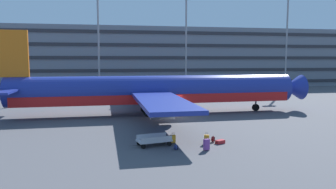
# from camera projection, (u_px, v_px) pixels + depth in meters

# --- Properties ---
(ground_plane) EXTENTS (600.00, 600.00, 0.00)m
(ground_plane) POSITION_uv_depth(u_px,v_px,m) (174.00, 117.00, 37.18)
(ground_plane) COLOR #4C4C51
(terminal_structure) EXTENTS (164.98, 20.93, 14.12)m
(terminal_structure) POSITION_uv_depth(u_px,v_px,m) (137.00, 58.00, 82.24)
(terminal_structure) COLOR slate
(terminal_structure) RESTS_ON ground_plane
(airliner) EXTENTS (39.73, 32.14, 9.85)m
(airliner) POSITION_uv_depth(u_px,v_px,m) (153.00, 91.00, 38.92)
(airliner) COLOR navy
(airliner) RESTS_ON ground_plane
(light_mast_center_left) EXTENTS (1.80, 0.50, 19.40)m
(light_mast_center_left) POSITION_uv_depth(u_px,v_px,m) (98.00, 35.00, 62.34)
(light_mast_center_left) COLOR gray
(light_mast_center_left) RESTS_ON ground_plane
(light_mast_center_right) EXTENTS (1.80, 0.50, 19.33)m
(light_mast_center_right) POSITION_uv_depth(u_px,v_px,m) (186.00, 36.00, 65.55)
(light_mast_center_right) COLOR gray
(light_mast_center_right) RESTS_ON ground_plane
(light_mast_right) EXTENTS (1.80, 0.50, 20.64)m
(light_mast_right) POSITION_uv_depth(u_px,v_px,m) (287.00, 35.00, 69.60)
(light_mast_right) COLOR gray
(light_mast_right) RESTS_ON ground_plane
(suitcase_small) EXTENTS (0.83, 0.65, 0.27)m
(suitcase_small) POSITION_uv_depth(u_px,v_px,m) (220.00, 142.00, 25.56)
(suitcase_small) COLOR #B21E23
(suitcase_small) RESTS_ON ground_plane
(suitcase_black) EXTENTS (0.45, 0.33, 0.85)m
(suitcase_black) POSITION_uv_depth(u_px,v_px,m) (173.00, 139.00, 25.64)
(suitcase_black) COLOR orange
(suitcase_black) RESTS_ON ground_plane
(suitcase_scuffed) EXTENTS (0.48, 0.38, 0.98)m
(suitcase_scuffed) POSITION_uv_depth(u_px,v_px,m) (207.00, 144.00, 23.58)
(suitcase_scuffed) COLOR #72388C
(suitcase_scuffed) RESTS_ON ground_plane
(suitcase_teal) EXTENTS (0.44, 0.36, 0.88)m
(suitcase_teal) POSITION_uv_depth(u_px,v_px,m) (207.00, 139.00, 25.35)
(suitcase_teal) COLOR orange
(suitcase_teal) RESTS_ON ground_plane
(backpack_purple) EXTENTS (0.40, 0.34, 0.54)m
(backpack_purple) POSITION_uv_depth(u_px,v_px,m) (213.00, 139.00, 25.98)
(backpack_purple) COLOR maroon
(backpack_purple) RESTS_ON ground_plane
(backpack_red) EXTENTS (0.38, 0.27, 0.46)m
(backpack_red) POSITION_uv_depth(u_px,v_px,m) (176.00, 147.00, 23.69)
(backpack_red) COLOR navy
(backpack_red) RESTS_ON ground_plane
(baggage_cart) EXTENTS (3.37, 1.78, 0.82)m
(baggage_cart) POSITION_uv_depth(u_px,v_px,m) (154.00, 140.00, 24.89)
(baggage_cart) COLOR #B7B7BC
(baggage_cart) RESTS_ON ground_plane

